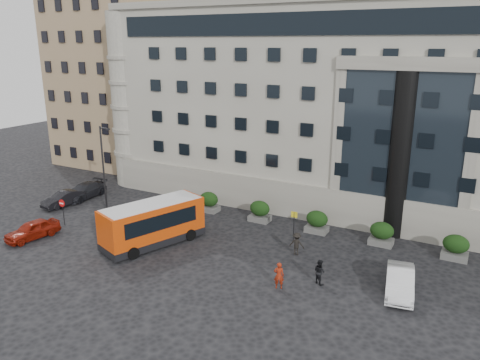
% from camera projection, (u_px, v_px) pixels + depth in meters
% --- Properties ---
extents(ground, '(120.00, 120.00, 0.00)m').
position_uv_depth(ground, '(199.00, 252.00, 34.77)').
color(ground, black).
rests_on(ground, ground).
extents(civic_building, '(44.00, 24.00, 18.00)m').
position_uv_depth(civic_building, '(363.00, 103.00, 48.03)').
color(civic_building, gray).
rests_on(civic_building, ground).
extents(entrance_column, '(1.80, 1.80, 13.00)m').
position_uv_depth(entrance_column, '(400.00, 157.00, 36.12)').
color(entrance_column, black).
rests_on(entrance_column, ground).
extents(apartment_near, '(14.00, 14.00, 20.00)m').
position_uv_depth(apartment_near, '(126.00, 83.00, 59.77)').
color(apartment_near, '#977D58').
rests_on(apartment_near, ground).
extents(apartment_far, '(13.00, 13.00, 22.00)m').
position_uv_depth(apartment_far, '(187.00, 68.00, 76.04)').
color(apartment_far, '#7C6348').
rests_on(apartment_far, ground).
extents(hedge_a, '(1.80, 1.26, 1.84)m').
position_uv_depth(hedge_a, '(209.00, 202.00, 42.91)').
color(hedge_a, '#525250').
rests_on(hedge_a, ground).
extents(hedge_b, '(1.80, 1.26, 1.84)m').
position_uv_depth(hedge_b, '(260.00, 211.00, 40.53)').
color(hedge_b, '#525250').
rests_on(hedge_b, ground).
extents(hedge_c, '(1.80, 1.26, 1.84)m').
position_uv_depth(hedge_c, '(317.00, 221.00, 38.15)').
color(hedge_c, '#525250').
rests_on(hedge_c, ground).
extents(hedge_d, '(1.80, 1.26, 1.84)m').
position_uv_depth(hedge_d, '(382.00, 233.00, 35.78)').
color(hedge_d, '#525250').
rests_on(hedge_d, ground).
extents(hedge_e, '(1.80, 1.26, 1.84)m').
position_uv_depth(hedge_e, '(456.00, 247.00, 33.40)').
color(hedge_e, '#525250').
rests_on(hedge_e, ground).
extents(street_lamp, '(1.16, 0.18, 8.00)m').
position_uv_depth(street_lamp, '(104.00, 167.00, 41.52)').
color(street_lamp, '#262628').
rests_on(street_lamp, ground).
extents(bus_stop_sign, '(0.50, 0.08, 2.52)m').
position_uv_depth(bus_stop_sign, '(294.00, 221.00, 35.98)').
color(bus_stop_sign, '#262628').
rests_on(bus_stop_sign, ground).
extents(no_entry_sign, '(0.64, 0.16, 2.32)m').
position_uv_depth(no_entry_sign, '(62.00, 207.00, 39.37)').
color(no_entry_sign, '#262628').
rests_on(no_entry_sign, ground).
extents(minibus, '(5.28, 8.38, 3.30)m').
position_uv_depth(minibus, '(153.00, 222.00, 35.68)').
color(minibus, '#D33F09').
rests_on(minibus, ground).
extents(red_truck, '(2.78, 5.85, 3.14)m').
position_uv_depth(red_truck, '(171.00, 161.00, 54.98)').
color(red_truck, maroon).
rests_on(red_truck, ground).
extents(parked_car_a, '(2.41, 4.48, 1.45)m').
position_uv_depth(parked_car_a, '(32.00, 230.00, 37.00)').
color(parked_car_a, maroon).
rests_on(parked_car_a, ground).
extents(parked_car_b, '(1.95, 4.33, 1.38)m').
position_uv_depth(parked_car_b, '(64.00, 199.00, 44.47)').
color(parked_car_b, black).
rests_on(parked_car_b, ground).
extents(parked_car_c, '(2.28, 5.11, 1.46)m').
position_uv_depth(parked_car_c, '(84.00, 191.00, 46.65)').
color(parked_car_c, black).
rests_on(parked_car_c, ground).
extents(parked_car_d, '(2.75, 5.06, 1.35)m').
position_uv_depth(parked_car_d, '(149.00, 169.00, 55.10)').
color(parked_car_d, black).
rests_on(parked_car_d, ground).
extents(white_taxi, '(2.40, 4.87, 1.53)m').
position_uv_depth(white_taxi, '(400.00, 282.00, 28.90)').
color(white_taxi, white).
rests_on(white_taxi, ground).
extents(pedestrian_a, '(0.76, 0.63, 1.78)m').
position_uv_depth(pedestrian_a, '(279.00, 275.00, 29.40)').
color(pedestrian_a, maroon).
rests_on(pedestrian_a, ground).
extents(pedestrian_b, '(1.01, 0.93, 1.66)m').
position_uv_depth(pedestrian_b, '(319.00, 271.00, 30.04)').
color(pedestrian_b, black).
rests_on(pedestrian_b, ground).
extents(pedestrian_c, '(1.18, 0.76, 1.72)m').
position_uv_depth(pedestrian_c, '(297.00, 244.00, 34.10)').
color(pedestrian_c, black).
rests_on(pedestrian_c, ground).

